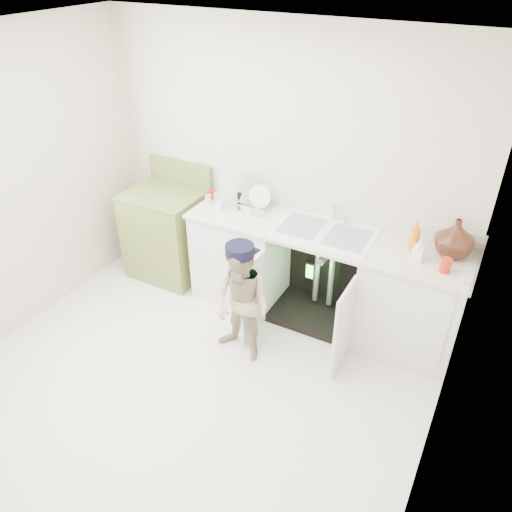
{
  "coord_description": "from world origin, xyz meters",
  "views": [
    {
      "loc": [
        1.77,
        -2.25,
        2.98
      ],
      "look_at": [
        0.17,
        0.7,
        0.83
      ],
      "focal_mm": 35.0,
      "sensor_mm": 36.0,
      "label": 1
    }
  ],
  "objects": [
    {
      "name": "ground",
      "position": [
        0.0,
        0.0,
        0.0
      ],
      "size": [
        3.5,
        3.5,
        0.0
      ],
      "primitive_type": "plane",
      "color": "beige",
      "rests_on": "ground"
    },
    {
      "name": "room_shell",
      "position": [
        0.0,
        0.0,
        1.25
      ],
      "size": [
        6.0,
        5.5,
        1.26
      ],
      "color": "beige",
      "rests_on": "ground"
    },
    {
      "name": "counter_run",
      "position": [
        0.58,
        1.21,
        0.47
      ],
      "size": [
        2.44,
        1.02,
        1.21
      ],
      "color": "white",
      "rests_on": "ground"
    },
    {
      "name": "avocado_stove",
      "position": [
        -1.09,
        1.18,
        0.46
      ],
      "size": [
        0.72,
        0.65,
        1.13
      ],
      "color": "olive",
      "rests_on": "ground"
    },
    {
      "name": "repair_worker",
      "position": [
        0.18,
        0.45,
        0.53
      ],
      "size": [
        0.71,
        0.66,
        1.05
      ],
      "rotation": [
        0.0,
        0.0,
        -0.17
      ],
      "color": "tan",
      "rests_on": "ground"
    }
  ]
}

